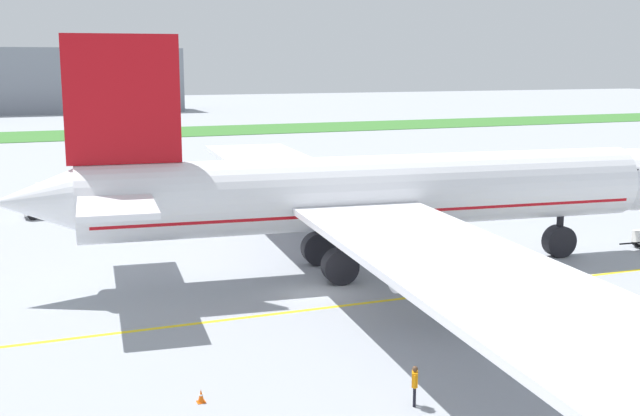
{
  "coord_description": "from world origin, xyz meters",
  "views": [
    {
      "loc": [
        -17.32,
        -43.99,
        14.03
      ],
      "look_at": [
        4.09,
        9.82,
        3.41
      ],
      "focal_mm": 44.72,
      "sensor_mm": 36.0,
      "label": 1
    }
  ],
  "objects_px": {
    "airliner_foreground": "(363,194)",
    "service_truck_fuel_bowser": "(54,199)",
    "ground_crew_wingwalker_port": "(415,382)",
    "traffic_cone_near_nose": "(201,396)",
    "service_truck_baggage_loader": "(607,171)"
  },
  "relations": [
    {
      "from": "traffic_cone_near_nose",
      "to": "ground_crew_wingwalker_port",
      "type": "bearing_deg",
      "value": -23.9
    },
    {
      "from": "ground_crew_wingwalker_port",
      "to": "service_truck_baggage_loader",
      "type": "relative_size",
      "value": 0.35
    },
    {
      "from": "ground_crew_wingwalker_port",
      "to": "traffic_cone_near_nose",
      "type": "relative_size",
      "value": 2.99
    },
    {
      "from": "traffic_cone_near_nose",
      "to": "service_truck_fuel_bowser",
      "type": "height_order",
      "value": "service_truck_fuel_bowser"
    },
    {
      "from": "airliner_foreground",
      "to": "ground_crew_wingwalker_port",
      "type": "distance_m",
      "value": 22.05
    },
    {
      "from": "ground_crew_wingwalker_port",
      "to": "service_truck_fuel_bowser",
      "type": "xyz_separation_m",
      "value": [
        -11.16,
        49.0,
        0.56
      ]
    },
    {
      "from": "ground_crew_wingwalker_port",
      "to": "service_truck_fuel_bowser",
      "type": "distance_m",
      "value": 50.26
    },
    {
      "from": "airliner_foreground",
      "to": "service_truck_fuel_bowser",
      "type": "xyz_separation_m",
      "value": [
        -18.19,
        28.54,
        -3.72
      ]
    },
    {
      "from": "service_truck_baggage_loader",
      "to": "service_truck_fuel_bowser",
      "type": "distance_m",
      "value": 61.73
    },
    {
      "from": "service_truck_baggage_loader",
      "to": "service_truck_fuel_bowser",
      "type": "xyz_separation_m",
      "value": [
        -61.67,
        2.68,
        0.2
      ]
    },
    {
      "from": "airliner_foreground",
      "to": "traffic_cone_near_nose",
      "type": "bearing_deg",
      "value": -132.0
    },
    {
      "from": "ground_crew_wingwalker_port",
      "to": "service_truck_baggage_loader",
      "type": "bearing_deg",
      "value": 42.52
    },
    {
      "from": "airliner_foreground",
      "to": "ground_crew_wingwalker_port",
      "type": "height_order",
      "value": "airliner_foreground"
    },
    {
      "from": "ground_crew_wingwalker_port",
      "to": "traffic_cone_near_nose",
      "type": "height_order",
      "value": "ground_crew_wingwalker_port"
    },
    {
      "from": "traffic_cone_near_nose",
      "to": "service_truck_fuel_bowser",
      "type": "relative_size",
      "value": 0.11
    }
  ]
}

